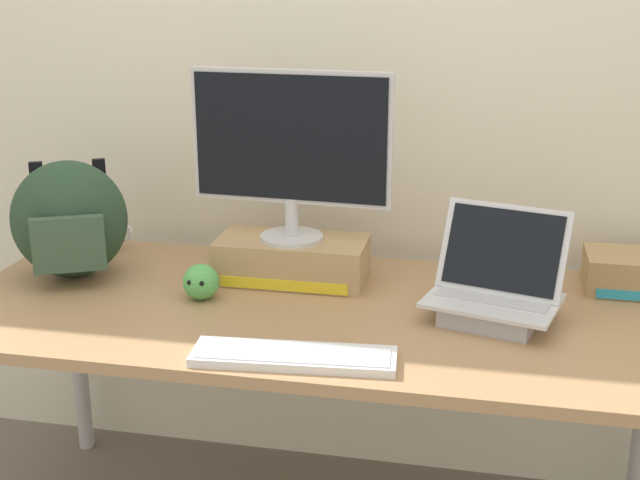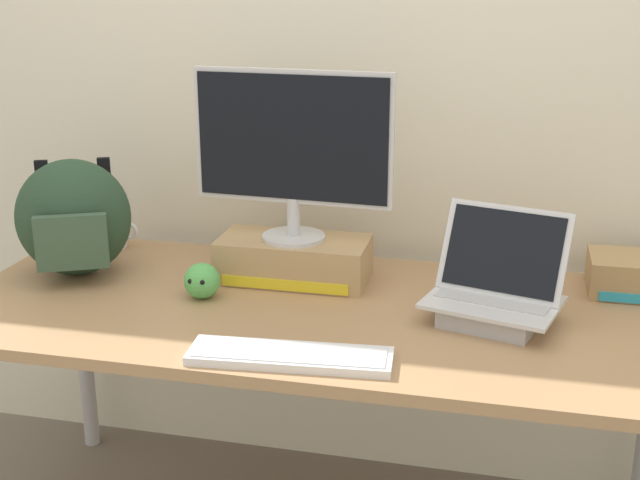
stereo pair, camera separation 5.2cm
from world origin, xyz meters
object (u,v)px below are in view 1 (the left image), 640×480
(toner_box_yellow, at_px, (292,260))
(plush_toy, at_px, (201,282))
(coffee_mug, at_px, (109,233))
(messenger_backpack, at_px, (70,220))
(open_laptop, at_px, (494,298))
(external_keyboard, at_px, (294,356))
(desktop_monitor, at_px, (291,148))

(toner_box_yellow, xyz_separation_m, plush_toy, (-0.20, -0.19, -0.01))
(coffee_mug, bearing_deg, messenger_backpack, -87.66)
(open_laptop, bearing_deg, plush_toy, -162.93)
(external_keyboard, relative_size, messenger_backpack, 1.24)
(open_laptop, bearing_deg, desktop_monitor, 178.89)
(messenger_backpack, xyz_separation_m, plush_toy, (0.41, -0.09, -0.12))
(toner_box_yellow, relative_size, open_laptop, 1.14)
(plush_toy, bearing_deg, coffee_mug, 141.20)
(toner_box_yellow, xyz_separation_m, coffee_mug, (-0.62, 0.15, -0.01))
(desktop_monitor, bearing_deg, open_laptop, -13.28)
(toner_box_yellow, bearing_deg, coffee_mug, 166.51)
(toner_box_yellow, bearing_deg, plush_toy, -136.91)
(toner_box_yellow, distance_m, coffee_mug, 0.63)
(plush_toy, bearing_deg, toner_box_yellow, 43.09)
(desktop_monitor, xyz_separation_m, coffee_mug, (-0.62, 0.15, -0.32))
(open_laptop, height_order, plush_toy, open_laptop)
(toner_box_yellow, height_order, open_laptop, open_laptop)
(open_laptop, xyz_separation_m, coffee_mug, (-1.17, 0.31, -0.00))
(plush_toy, bearing_deg, external_keyboard, -43.63)
(external_keyboard, bearing_deg, plush_toy, 131.56)
(external_keyboard, height_order, coffee_mug, coffee_mug)
(desktop_monitor, bearing_deg, external_keyboard, -72.98)
(external_keyboard, xyz_separation_m, coffee_mug, (-0.74, 0.64, 0.04))
(external_keyboard, height_order, messenger_backpack, messenger_backpack)
(toner_box_yellow, height_order, plush_toy, toner_box_yellow)
(coffee_mug, bearing_deg, external_keyboard, -40.99)
(open_laptop, distance_m, external_keyboard, 0.54)
(desktop_monitor, height_order, external_keyboard, desktop_monitor)
(messenger_backpack, bearing_deg, desktop_monitor, -15.77)
(toner_box_yellow, bearing_deg, open_laptop, -16.52)
(toner_box_yellow, relative_size, coffee_mug, 3.32)
(open_laptop, height_order, messenger_backpack, messenger_backpack)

